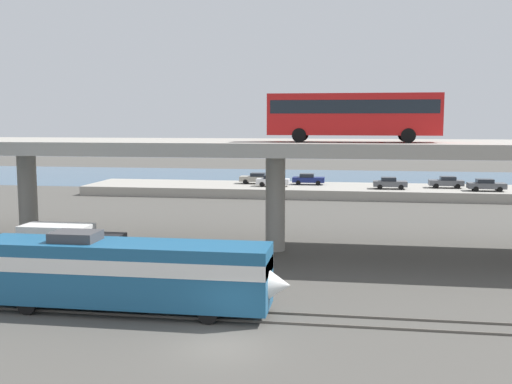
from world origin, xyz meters
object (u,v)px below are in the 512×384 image
(parked_car_2, at_px, (273,181))
(parked_car_3, at_px, (257,178))
(parked_car_0, at_px, (390,183))
(transit_bus_on_overpass, at_px, (353,113))
(service_truck_west, at_px, (70,246))
(parked_car_1, at_px, (486,185))
(parked_car_4, at_px, (308,179))
(parked_car_5, at_px, (446,182))
(train_locomotive, at_px, (138,271))

(parked_car_2, relative_size, parked_car_3, 0.95)
(parked_car_2, bearing_deg, parked_car_0, -2.65)
(transit_bus_on_overpass, xyz_separation_m, service_truck_west, (-18.63, -6.17, -8.87))
(parked_car_1, relative_size, parked_car_4, 1.04)
(parked_car_3, height_order, parked_car_5, same)
(parked_car_2, bearing_deg, parked_car_5, 3.91)
(parked_car_1, relative_size, parked_car_3, 0.99)
(parked_car_4, relative_size, parked_car_5, 1.00)
(train_locomotive, bearing_deg, transit_bus_on_overpass, 51.95)
(parked_car_0, xyz_separation_m, parked_car_3, (-17.81, 3.75, 0.00))
(parked_car_4, bearing_deg, parked_car_2, -147.54)
(train_locomotive, height_order, parked_car_5, train_locomotive)
(parked_car_2, bearing_deg, parked_car_3, 130.14)
(parked_car_2, height_order, parked_car_4, same)
(transit_bus_on_overpass, distance_m, parked_car_5, 40.09)
(transit_bus_on_overpass, bearing_deg, parked_car_5, -108.44)
(parked_car_1, bearing_deg, parked_car_4, 169.31)
(parked_car_2, bearing_deg, service_truck_west, -101.40)
(parked_car_2, relative_size, parked_car_4, 1.00)
(service_truck_west, relative_size, parked_car_3, 1.48)
(train_locomotive, relative_size, parked_car_4, 3.77)
(transit_bus_on_overpass, xyz_separation_m, parked_car_0, (5.04, 34.92, -8.50))
(parked_car_0, xyz_separation_m, parked_car_5, (7.36, 2.25, -0.00))
(parked_car_0, relative_size, parked_car_5, 0.98)
(parked_car_0, distance_m, parked_car_5, 7.69)
(transit_bus_on_overpass, xyz_separation_m, parked_car_4, (-5.65, 38.52, -8.50))
(parked_car_3, bearing_deg, service_truck_west, 82.56)
(train_locomotive, height_order, service_truck_west, train_locomotive)
(transit_bus_on_overpass, relative_size, parked_car_0, 2.83)
(train_locomotive, bearing_deg, parked_car_5, 65.46)
(service_truck_west, xyz_separation_m, parked_car_0, (23.67, 41.09, 0.37))
(transit_bus_on_overpass, bearing_deg, parked_car_3, -71.72)
(parked_car_4, bearing_deg, parked_car_0, -18.61)
(service_truck_west, bearing_deg, train_locomotive, -45.88)
(service_truck_west, height_order, parked_car_2, service_truck_west)
(train_locomotive, bearing_deg, parked_car_4, 84.19)
(train_locomotive, height_order, transit_bus_on_overpass, transit_bus_on_overpass)
(service_truck_west, height_order, parked_car_1, service_truck_west)
(parked_car_2, bearing_deg, transit_bus_on_overpass, -74.02)
(parked_car_3, distance_m, parked_car_5, 25.21)
(parked_car_4, bearing_deg, parked_car_3, 178.75)
(parked_car_3, relative_size, parked_car_4, 1.06)
(parked_car_1, xyz_separation_m, parked_car_2, (-26.92, 1.33, -0.00))
(parked_car_2, bearing_deg, parked_car_1, -2.83)
(parked_car_3, distance_m, parked_car_4, 7.12)
(transit_bus_on_overpass, bearing_deg, parked_car_1, -116.00)
(parked_car_0, relative_size, parked_car_2, 0.97)
(parked_car_1, xyz_separation_m, parked_car_3, (-29.50, 4.38, 0.00))
(parked_car_3, bearing_deg, transit_bus_on_overpass, 108.28)
(parked_car_2, height_order, parked_car_5, same)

